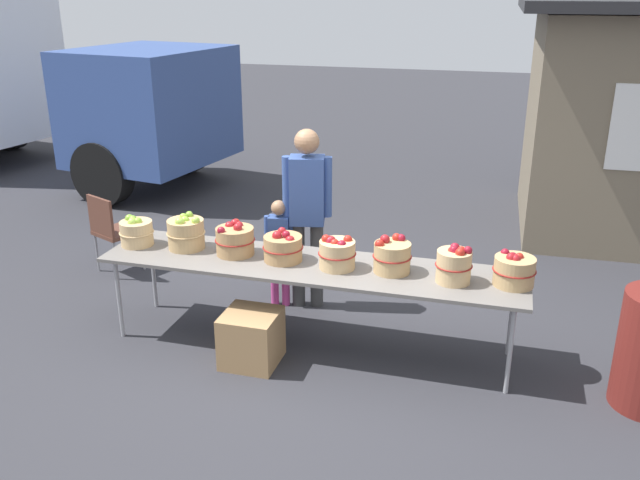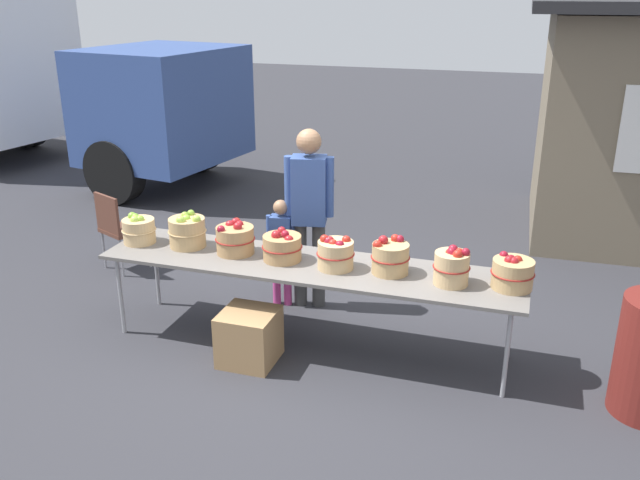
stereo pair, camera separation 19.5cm
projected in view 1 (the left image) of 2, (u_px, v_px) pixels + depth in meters
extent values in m
plane|color=#2D2D33|center=(311.00, 344.00, 5.83)|extent=(40.00, 40.00, 0.00)
cube|color=slate|center=(310.00, 266.00, 5.56)|extent=(3.50, 0.76, 0.03)
cylinder|color=#99999E|center=(119.00, 299.00, 5.84)|extent=(0.04, 0.04, 0.72)
cylinder|color=#99999E|center=(510.00, 351.00, 5.01)|extent=(0.04, 0.04, 0.72)
cylinder|color=#99999E|center=(153.00, 272.00, 6.38)|extent=(0.04, 0.04, 0.72)
cylinder|color=#99999E|center=(511.00, 315.00, 5.55)|extent=(0.04, 0.04, 0.72)
cylinder|color=tan|center=(137.00, 233.00, 5.93)|extent=(0.28, 0.28, 0.22)
torus|color=tan|center=(137.00, 232.00, 5.93)|extent=(0.30, 0.30, 0.01)
sphere|color=#9EC647|center=(132.00, 222.00, 5.86)|extent=(0.08, 0.08, 0.08)
sphere|color=#7AA833|center=(133.00, 222.00, 5.87)|extent=(0.07, 0.07, 0.07)
sphere|color=#8CB738|center=(138.00, 221.00, 5.88)|extent=(0.07, 0.07, 0.07)
sphere|color=#8CB738|center=(133.00, 221.00, 5.87)|extent=(0.08, 0.08, 0.08)
sphere|color=#7AA833|center=(133.00, 219.00, 5.89)|extent=(0.07, 0.07, 0.07)
sphere|color=#7AA833|center=(129.00, 218.00, 5.94)|extent=(0.07, 0.07, 0.07)
cylinder|color=tan|center=(186.00, 234.00, 5.85)|extent=(0.31, 0.31, 0.26)
torus|color=tan|center=(186.00, 233.00, 5.85)|extent=(0.33, 0.33, 0.01)
sphere|color=#9EC647|center=(180.00, 222.00, 5.73)|extent=(0.08, 0.08, 0.08)
sphere|color=#8CB738|center=(185.00, 220.00, 5.81)|extent=(0.08, 0.08, 0.08)
sphere|color=#7AA833|center=(189.00, 215.00, 5.90)|extent=(0.07, 0.07, 0.07)
sphere|color=#9EC647|center=(196.00, 221.00, 5.75)|extent=(0.07, 0.07, 0.07)
sphere|color=#8CB738|center=(183.00, 217.00, 5.85)|extent=(0.06, 0.06, 0.06)
cylinder|color=#A87F51|center=(235.00, 241.00, 5.72)|extent=(0.32, 0.32, 0.23)
torus|color=maroon|center=(235.00, 240.00, 5.72)|extent=(0.34, 0.34, 0.01)
sphere|color=maroon|center=(229.00, 226.00, 5.74)|extent=(0.08, 0.08, 0.08)
sphere|color=maroon|center=(239.00, 225.00, 5.74)|extent=(0.06, 0.06, 0.06)
sphere|color=maroon|center=(221.00, 231.00, 5.60)|extent=(0.07, 0.07, 0.07)
sphere|color=maroon|center=(238.00, 228.00, 5.65)|extent=(0.07, 0.07, 0.07)
sphere|color=maroon|center=(235.00, 223.00, 5.78)|extent=(0.07, 0.07, 0.07)
sphere|color=#B22319|center=(236.00, 223.00, 5.79)|extent=(0.07, 0.07, 0.07)
cylinder|color=#A87F51|center=(283.00, 248.00, 5.60)|extent=(0.32, 0.32, 0.21)
torus|color=maroon|center=(283.00, 247.00, 5.59)|extent=(0.34, 0.34, 0.01)
sphere|color=maroon|center=(286.00, 235.00, 5.53)|extent=(0.07, 0.07, 0.07)
sphere|color=maroon|center=(290.00, 240.00, 5.50)|extent=(0.08, 0.08, 0.08)
sphere|color=maroon|center=(282.00, 231.00, 5.65)|extent=(0.07, 0.07, 0.07)
sphere|color=maroon|center=(277.00, 236.00, 5.53)|extent=(0.08, 0.08, 0.08)
cylinder|color=tan|center=(337.00, 255.00, 5.44)|extent=(0.29, 0.29, 0.23)
torus|color=maroon|center=(337.00, 253.00, 5.44)|extent=(0.31, 0.31, 0.01)
sphere|color=maroon|center=(342.00, 245.00, 5.36)|extent=(0.07, 0.07, 0.07)
sphere|color=#B22319|center=(326.00, 239.00, 5.41)|extent=(0.07, 0.07, 0.07)
sphere|color=maroon|center=(331.00, 240.00, 5.40)|extent=(0.07, 0.07, 0.07)
sphere|color=#B22319|center=(335.00, 244.00, 5.38)|extent=(0.08, 0.08, 0.08)
sphere|color=#B22319|center=(348.00, 240.00, 5.43)|extent=(0.07, 0.07, 0.07)
sphere|color=maroon|center=(330.00, 241.00, 5.40)|extent=(0.08, 0.08, 0.08)
sphere|color=maroon|center=(329.00, 240.00, 5.42)|extent=(0.08, 0.08, 0.08)
cylinder|color=tan|center=(392.00, 258.00, 5.37)|extent=(0.29, 0.29, 0.24)
torus|color=maroon|center=(392.00, 256.00, 5.37)|extent=(0.31, 0.31, 0.01)
sphere|color=maroon|center=(401.00, 238.00, 5.39)|extent=(0.07, 0.07, 0.07)
sphere|color=#B22319|center=(379.00, 244.00, 5.29)|extent=(0.07, 0.07, 0.07)
sphere|color=#B22319|center=(397.00, 238.00, 5.41)|extent=(0.07, 0.07, 0.07)
sphere|color=maroon|center=(385.00, 239.00, 5.35)|extent=(0.08, 0.08, 0.08)
cylinder|color=tan|center=(454.00, 267.00, 5.18)|extent=(0.27, 0.27, 0.25)
torus|color=maroon|center=(454.00, 265.00, 5.18)|extent=(0.29, 0.29, 0.01)
sphere|color=maroon|center=(455.00, 252.00, 5.14)|extent=(0.08, 0.08, 0.08)
sphere|color=#B22319|center=(461.00, 251.00, 5.16)|extent=(0.07, 0.07, 0.07)
sphere|color=maroon|center=(468.00, 250.00, 5.11)|extent=(0.06, 0.06, 0.06)
sphere|color=#B22319|center=(460.00, 253.00, 5.08)|extent=(0.07, 0.07, 0.07)
sphere|color=maroon|center=(454.00, 250.00, 5.14)|extent=(0.07, 0.07, 0.07)
sphere|color=#B22319|center=(452.00, 251.00, 5.15)|extent=(0.06, 0.06, 0.06)
sphere|color=maroon|center=(455.00, 248.00, 5.23)|extent=(0.08, 0.08, 0.08)
cylinder|color=tan|center=(514.00, 271.00, 5.14)|extent=(0.31, 0.31, 0.22)
torus|color=maroon|center=(514.00, 270.00, 5.13)|extent=(0.33, 0.33, 0.01)
sphere|color=maroon|center=(516.00, 259.00, 5.07)|extent=(0.07, 0.07, 0.07)
sphere|color=maroon|center=(505.00, 253.00, 5.20)|extent=(0.07, 0.07, 0.07)
sphere|color=maroon|center=(513.00, 257.00, 5.13)|extent=(0.07, 0.07, 0.07)
sphere|color=#B22319|center=(519.00, 257.00, 5.11)|extent=(0.07, 0.07, 0.07)
sphere|color=maroon|center=(511.00, 258.00, 5.09)|extent=(0.07, 0.07, 0.07)
cylinder|color=#3F3F3F|center=(317.00, 265.00, 6.40)|extent=(0.12, 0.12, 0.83)
cylinder|color=#3F3F3F|center=(298.00, 264.00, 6.41)|extent=(0.12, 0.12, 0.83)
cube|color=#334C8C|center=(307.00, 190.00, 6.15)|extent=(0.35, 0.29, 0.63)
sphere|color=#936B4C|center=(307.00, 142.00, 5.99)|extent=(0.23, 0.23, 0.23)
cylinder|color=#334C8C|center=(327.00, 187.00, 6.12)|extent=(0.09, 0.09, 0.56)
cylinder|color=#334C8C|center=(287.00, 186.00, 6.14)|extent=(0.09, 0.09, 0.56)
cylinder|color=#CC3F8C|center=(286.00, 280.00, 6.46)|extent=(0.07, 0.07, 0.51)
cylinder|color=#CC3F8C|center=(275.00, 280.00, 6.47)|extent=(0.07, 0.07, 0.51)
cube|color=#334C8C|center=(279.00, 236.00, 6.30)|extent=(0.21, 0.17, 0.38)
sphere|color=#936B4C|center=(279.00, 208.00, 6.20)|extent=(0.14, 0.14, 0.14)
cylinder|color=#334C8C|center=(291.00, 234.00, 6.28)|extent=(0.05, 0.05, 0.34)
cylinder|color=#334C8C|center=(267.00, 233.00, 6.31)|extent=(0.05, 0.05, 0.34)
cube|color=#334C8C|center=(150.00, 105.00, 9.79)|extent=(2.11, 2.36, 1.60)
cube|color=black|center=(198.00, 86.00, 9.34)|extent=(0.32, 1.75, 0.80)
cylinder|color=black|center=(184.00, 145.00, 10.94)|extent=(0.93, 0.42, 0.90)
cylinder|color=black|center=(103.00, 174.00, 9.33)|extent=(0.93, 0.42, 0.90)
cylinder|color=black|center=(7.00, 125.00, 12.49)|extent=(0.93, 0.42, 0.90)
cube|color=brown|center=(118.00, 232.00, 7.18)|extent=(0.53, 0.53, 0.04)
cube|color=brown|center=(101.00, 216.00, 6.97)|extent=(0.38, 0.19, 0.40)
cylinder|color=gray|center=(143.00, 251.00, 7.28)|extent=(0.02, 0.02, 0.42)
cylinder|color=gray|center=(124.00, 244.00, 7.48)|extent=(0.02, 0.02, 0.42)
cylinder|color=gray|center=(116.00, 261.00, 7.04)|extent=(0.02, 0.02, 0.42)
cylinder|color=gray|center=(97.00, 253.00, 7.24)|extent=(0.02, 0.02, 0.42)
cube|color=#A87F51|center=(251.00, 338.00, 5.48)|extent=(0.44, 0.44, 0.44)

